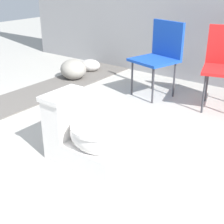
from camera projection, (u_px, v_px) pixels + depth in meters
The scene contains 6 objects.
ground_plane at pixel (73, 165), 2.32m from camera, with size 14.00×14.00×0.00m, color #A8A59E.
gravel_strip at pixel (12, 102), 3.45m from camera, with size 0.56×8.00×0.01m, color #605B56.
toilet at pixel (88, 135), 2.29m from camera, with size 0.64×0.39×0.52m.
folding_chair_left at pixel (161, 51), 3.51m from camera, with size 0.54×0.54×0.83m.
boulder_near at pixel (73, 69), 4.19m from camera, with size 0.40×0.35×0.27m, color gray.
boulder_far at pixel (90, 65), 4.55m from camera, with size 0.30×0.26×0.17m, color #B7B2AD.
Camera 1 is at (1.41, -1.40, 1.30)m, focal length 50.00 mm.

